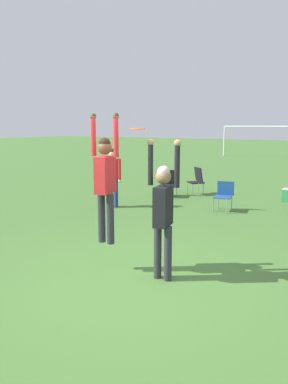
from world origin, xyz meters
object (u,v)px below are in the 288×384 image
camping_chair_0 (197,179)px  person_spectator_far (113,172)px  person_jumping (105,176)px  camping_chair_4 (224,194)px  frisbee (137,129)px  camping_chair_5 (169,182)px  person_defending (163,207)px

camping_chair_0 → person_spectator_far: 3.46m
camping_chair_0 → person_spectator_far: (-1.17, -3.22, 0.49)m
person_jumping → camping_chair_0: size_ratio=2.22×
camping_chair_4 → person_jumping: bearing=78.6°
frisbee → person_spectator_far: size_ratio=0.13×
camping_chair_4 → camping_chair_5: 2.57m
camping_chair_5 → person_jumping: bearing=90.6°
frisbee → person_spectator_far: (-3.47, 3.92, -1.28)m
frisbee → camping_chair_4: frisbee is taller
frisbee → camping_chair_5: frisbee is taller
person_jumping → camping_chair_4: bearing=-11.5°
camping_chair_4 → person_spectator_far: (-2.89, -1.30, 0.54)m
person_defending → frisbee: frisbee is taller
person_defending → camping_chair_4: person_defending is taller
person_jumping → person_spectator_far: (-2.87, 3.95, -0.54)m
person_defending → frisbee: (-0.36, -0.16, 1.16)m
camping_chair_4 → camping_chair_5: size_ratio=0.93×
person_defending → camping_chair_4: 5.19m
person_jumping → frisbee: person_jumping is taller
person_defending → camping_chair_0: bearing=-170.6°
camping_chair_0 → frisbee: bearing=145.6°
camping_chair_0 → camping_chair_4: (1.71, -1.92, -0.05)m
camping_chair_0 → camping_chair_5: 1.05m
camping_chair_4 → person_defending: bearing=89.2°
person_jumping → person_defending: size_ratio=0.96×
frisbee → camping_chair_5: size_ratio=0.26×
camping_chair_5 → camping_chair_0: bearing=-145.7°
person_defending → frisbee: bearing=-77.5°
person_jumping → camping_chair_5: 6.83m
person_jumping → camping_chair_0: person_jumping is taller
camping_chair_5 → person_defending: bearing=98.5°
person_defending → camping_chair_0: person_defending is taller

